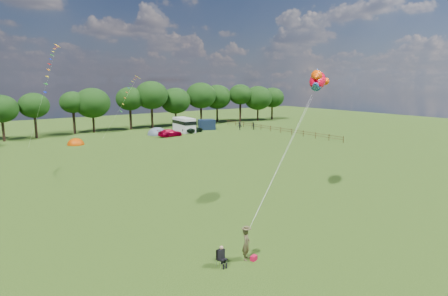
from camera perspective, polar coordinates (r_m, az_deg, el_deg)
ground_plane at (r=31.19m, az=8.72°, el=-9.41°), size 180.00×180.00×0.00m
tree_line at (r=80.27m, az=-16.85°, el=6.94°), size 102.98×10.98×10.27m
fence at (r=77.05m, az=7.87°, el=2.94°), size 0.12×33.12×1.20m
car_c at (r=71.01m, az=-8.21°, el=2.30°), size 4.79×2.43×1.38m
car_d at (r=75.88m, az=-4.75°, el=2.86°), size 5.25×3.70×1.31m
campervan_d at (r=76.78m, az=-6.10°, el=3.60°), size 2.88×6.07×2.90m
tent_orange at (r=66.08m, az=-21.64°, el=0.49°), size 2.72×2.98×2.13m
tent_greyblue at (r=73.84m, az=-10.13°, el=2.03°), size 3.80×4.16×2.82m
awning_navy at (r=80.44m, az=-2.66°, el=3.60°), size 4.20×3.86×2.13m
kite_flyer at (r=22.75m, az=3.42°, el=-14.41°), size 0.83×0.79×1.91m
camp_chair at (r=22.06m, az=-0.45°, el=-15.83°), size 0.58×0.58×1.25m
kite_bag at (r=23.01m, az=4.56°, el=-16.37°), size 0.46×0.38×0.28m
fish_kite at (r=33.50m, az=14.03°, el=9.93°), size 3.97×3.23×2.19m
streamer_kite_a at (r=49.45m, az=-24.74°, el=12.10°), size 3.33×5.66×5.78m
streamer_kite_b at (r=42.95m, az=-13.98°, el=9.03°), size 4.24×4.78×3.83m
walker_a at (r=80.36m, az=4.46°, el=3.37°), size 0.89×0.86×1.58m
walker_b at (r=79.58m, az=2.39°, el=3.39°), size 1.19×0.66×1.76m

